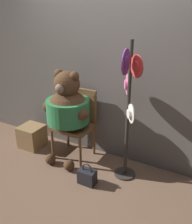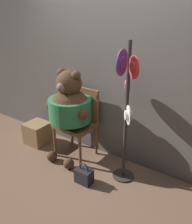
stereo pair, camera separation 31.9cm
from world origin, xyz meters
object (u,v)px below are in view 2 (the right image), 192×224
(handbag_on_ground, at_px, (84,176))
(teddy_bear, at_px, (70,107))
(chair, at_px, (78,119))
(hat_display_rack, at_px, (126,108))

(handbag_on_ground, bearing_deg, teddy_bear, 144.20)
(chair, xyz_separation_m, teddy_bear, (-0.02, -0.15, 0.23))
(teddy_bear, height_order, handbag_on_ground, teddy_bear)
(chair, distance_m, teddy_bear, 0.28)
(hat_display_rack, bearing_deg, teddy_bear, 179.70)
(chair, height_order, teddy_bear, teddy_bear)
(chair, bearing_deg, handbag_on_ground, -46.95)
(chair, height_order, handbag_on_ground, chair)
(chair, distance_m, hat_display_rack, 0.97)
(hat_display_rack, xyz_separation_m, handbag_on_ground, (-0.36, -0.37, -0.88))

